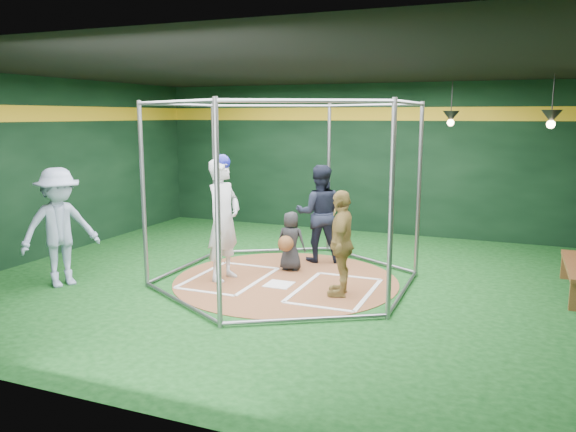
% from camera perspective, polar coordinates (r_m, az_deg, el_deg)
% --- Properties ---
extents(room_shell, '(10.10, 9.10, 3.53)m').
position_cam_1_polar(room_shell, '(9.25, -0.21, 3.90)').
color(room_shell, '#0D3A11').
rests_on(room_shell, ground).
extents(clay_disc, '(3.80, 3.80, 0.01)m').
position_cam_1_polar(clay_disc, '(9.60, -0.23, -6.54)').
color(clay_disc, brown).
rests_on(clay_disc, ground).
extents(home_plate, '(0.43, 0.43, 0.01)m').
position_cam_1_polar(home_plate, '(9.33, -0.93, -6.96)').
color(home_plate, white).
rests_on(home_plate, clay_disc).
extents(batter_box_left, '(1.17, 1.77, 0.01)m').
position_cam_1_polar(batter_box_left, '(9.76, -5.98, -6.23)').
color(batter_box_left, white).
rests_on(batter_box_left, clay_disc).
extents(batter_box_right, '(1.17, 1.77, 0.01)m').
position_cam_1_polar(batter_box_right, '(9.06, 4.79, -7.52)').
color(batter_box_right, white).
rests_on(batter_box_right, clay_disc).
extents(batting_cage, '(4.05, 4.67, 3.00)m').
position_cam_1_polar(batting_cage, '(9.28, -0.23, 2.33)').
color(batting_cage, gray).
rests_on(batting_cage, ground).
extents(pendant_lamp_near, '(0.34, 0.34, 0.90)m').
position_cam_1_polar(pendant_lamp_near, '(12.17, 16.22, 9.67)').
color(pendant_lamp_near, black).
rests_on(pendant_lamp_near, room_shell).
extents(pendant_lamp_far, '(0.34, 0.34, 0.90)m').
position_cam_1_polar(pendant_lamp_far, '(10.52, 25.19, 9.09)').
color(pendant_lamp_far, black).
rests_on(pendant_lamp_far, room_shell).
extents(batter_figure, '(0.57, 0.80, 2.13)m').
position_cam_1_polar(batter_figure, '(9.48, -6.57, -0.25)').
color(batter_figure, silver).
rests_on(batter_figure, clay_disc).
extents(visitor_leopard, '(0.58, 1.02, 1.64)m').
position_cam_1_polar(visitor_leopard, '(8.67, 5.45, -2.75)').
color(visitor_leopard, tan).
rests_on(visitor_leopard, clay_disc).
extents(catcher_figure, '(0.53, 0.57, 1.07)m').
position_cam_1_polar(catcher_figure, '(10.06, 0.25, -2.57)').
color(catcher_figure, black).
rests_on(catcher_figure, clay_disc).
extents(umpire, '(1.08, 0.96, 1.85)m').
position_cam_1_polar(umpire, '(10.65, 3.20, 0.27)').
color(umpire, black).
rests_on(umpire, clay_disc).
extents(bystander_blue, '(1.23, 1.45, 1.95)m').
position_cam_1_polar(bystander_blue, '(9.84, -22.18, -1.09)').
color(bystander_blue, '#91A1C0').
rests_on(bystander_blue, ground).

